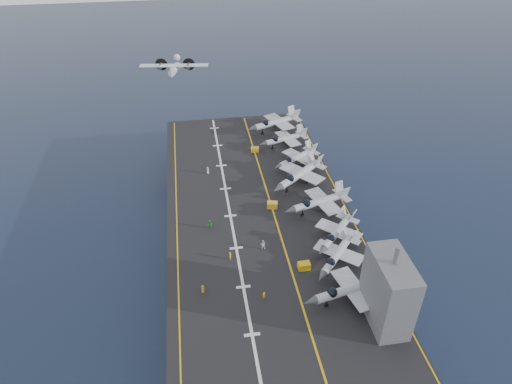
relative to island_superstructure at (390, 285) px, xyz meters
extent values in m
plane|color=#142135|center=(-15.00, 30.00, -17.90)|extent=(500.00, 500.00, 0.00)
cube|color=#56595E|center=(-15.00, 30.00, -12.90)|extent=(36.00, 90.00, 10.00)
cube|color=black|center=(-15.00, 30.00, -7.70)|extent=(38.00, 92.00, 0.40)
cube|color=gold|center=(-12.00, 30.00, -7.48)|extent=(0.35, 90.00, 0.02)
cube|color=silver|center=(-21.00, 30.00, -7.48)|extent=(0.50, 90.00, 0.02)
cube|color=gold|center=(-32.00, 30.00, -7.48)|extent=(0.25, 90.00, 0.02)
cube|color=gold|center=(3.50, 30.00, -7.48)|extent=(0.25, 90.00, 0.02)
imported|color=gold|center=(-27.90, 9.82, -6.71)|extent=(1.09, 1.14, 1.59)
imported|color=yellow|center=(-22.42, 17.13, -6.63)|extent=(0.91, 1.17, 1.73)
imported|color=#268C33|center=(-25.49, 26.54, -6.53)|extent=(1.25, 1.40, 1.95)
imported|color=white|center=(-24.43, 47.07, -6.66)|extent=(0.99, 1.18, 1.68)
imported|color=yellow|center=(-17.96, 6.82, -6.70)|extent=(0.98, 0.68, 1.60)
imported|color=silver|center=(-16.06, 19.13, -6.51)|extent=(1.31, 0.99, 1.98)
camera|label=1|loc=(-27.39, -44.24, 50.69)|focal=32.00mm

